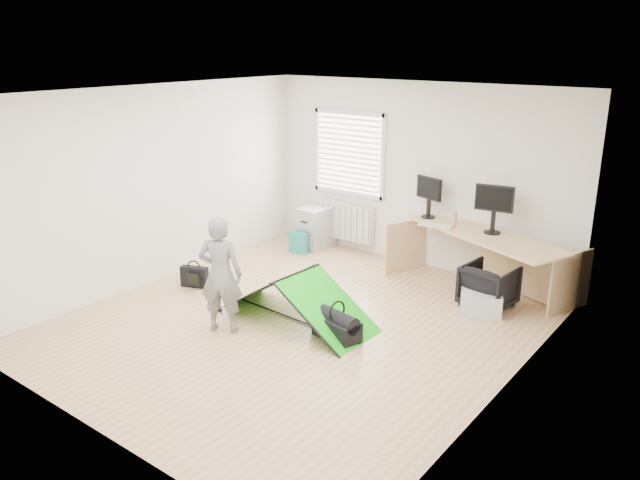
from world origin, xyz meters
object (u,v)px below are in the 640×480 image
Objects in this scene: thermos at (454,219)px; laptop_bag at (195,277)px; kite at (295,297)px; office_chair at (489,286)px; duffel_bag at (337,329)px; desk at (482,262)px; filing_cabinet at (316,227)px; person at (221,274)px; storage_crate at (481,303)px; monitor_left at (429,203)px; monitor_right at (493,216)px.

thermos reaches higher than laptop_bag.
office_chair is at bearing 50.44° from kite.
duffel_bag is at bearing -23.41° from laptop_bag.
desk is at bearing -50.19° from office_chair.
person reaches higher than filing_cabinet.
filing_cabinet is 2.53m from thermos.
storage_crate is at bearing 68.85° from duffel_bag.
office_chair is at bearing 94.02° from storage_crate.
person reaches higher than duffel_bag.
monitor_left is 0.75× the size of office_chair.
filing_cabinet is at bearing -99.89° from person.
filing_cabinet is 2.84m from kite.
filing_cabinet is 2.08m from monitor_left.
laptop_bag is (-0.26, -2.39, -0.19)m from filing_cabinet.
monitor_right is at bearing 2.85° from filing_cabinet.
person is (-0.92, -3.23, -0.33)m from monitor_left.
thermos is (-0.44, 0.01, 0.52)m from desk.
kite is at bearing -81.27° from monitor_left.
desk reaches higher than duffel_bag.
kite is (-1.67, -1.82, 0.03)m from office_chair.
laptop_bag is 0.69× the size of duffel_bag.
desk is 2.67m from kite.
monitor_left is 1.63m from office_chair.
kite is 3.96× the size of storage_crate.
storage_crate is at bearing -162.53° from person.
monitor_left is 0.93× the size of storage_crate.
monitor_right is 0.91× the size of duffel_bag.
monitor_right is (2.99, -0.03, 0.71)m from filing_cabinet.
thermos is 0.37× the size of office_chair.
person is at bearing -99.83° from desk.
office_chair is at bearing 6.13° from laptop_bag.
storage_crate is 3.82m from laptop_bag.
monitor_left is 1.05m from monitor_right.
monitor_right is 4.11m from laptop_bag.
monitor_left is at bearing 143.15° from storage_crate.
filing_cabinet is 1.09× the size of office_chair.
desk is 4.26× the size of duffel_bag.
person reaches higher than laptop_bag.
filing_cabinet reaches higher than kite.
person is 1.57m from laptop_bag.
kite is at bearing -154.47° from person.
duffel_bag is (-0.24, -2.39, -0.80)m from thermos.
office_chair is at bearing -34.56° from desk.
laptop_bag is at bearing -57.16° from person.
storage_crate is (0.02, -0.26, -0.14)m from office_chair.
thermos is 2.53m from duffel_bag.
desk is 1.70× the size of person.
office_chair is 0.31× the size of kite.
office_chair is (3.22, -0.57, -0.06)m from filing_cabinet.
monitor_left is 0.23× the size of kite.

